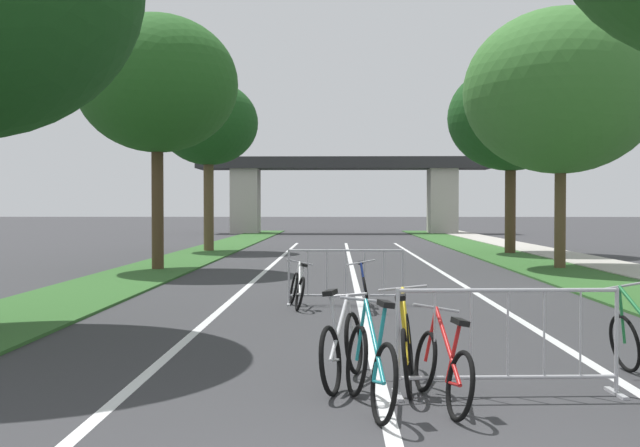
{
  "coord_description": "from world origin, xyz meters",
  "views": [
    {
      "loc": [
        -0.44,
        -3.87,
        1.83
      ],
      "look_at": [
        -0.91,
        16.12,
        1.41
      ],
      "focal_mm": 41.94,
      "sensor_mm": 36.0,
      "label": 1
    }
  ],
  "objects_px": {
    "tree_right_pine_far": "(561,92)",
    "bicycle_red_0": "(442,368)",
    "tree_left_oak_near": "(157,84)",
    "bicycle_yellow_3": "(407,349)",
    "crowd_barrier_second": "(346,277)",
    "bicycle_silver_5": "(342,348)",
    "bicycle_white_4": "(297,289)",
    "tree_right_oak_mid": "(511,118)",
    "bicycle_blue_2": "(365,289)",
    "tree_left_maple_mid": "(208,124)",
    "bicycle_teal_6": "(370,367)",
    "crowd_barrier_nearest": "(508,343)"
  },
  "relations": [
    {
      "from": "bicycle_yellow_3",
      "to": "bicycle_white_4",
      "type": "distance_m",
      "value": 6.18
    },
    {
      "from": "tree_left_oak_near",
      "to": "crowd_barrier_second",
      "type": "bearing_deg",
      "value": -54.67
    },
    {
      "from": "bicycle_red_0",
      "to": "bicycle_yellow_3",
      "type": "bearing_deg",
      "value": 98.82
    },
    {
      "from": "bicycle_white_4",
      "to": "tree_right_oak_mid",
      "type": "bearing_deg",
      "value": 54.87
    },
    {
      "from": "bicycle_blue_2",
      "to": "bicycle_yellow_3",
      "type": "xyz_separation_m",
      "value": [
        0.21,
        -5.88,
        0.03
      ]
    },
    {
      "from": "bicycle_red_0",
      "to": "crowd_barrier_second",
      "type": "bearing_deg",
      "value": 86.68
    },
    {
      "from": "bicycle_blue_2",
      "to": "bicycle_silver_5",
      "type": "distance_m",
      "value": 5.83
    },
    {
      "from": "tree_right_oak_mid",
      "to": "bicycle_teal_6",
      "type": "xyz_separation_m",
      "value": [
        -6.57,
        -23.06,
        -5.01
      ]
    },
    {
      "from": "tree_left_oak_near",
      "to": "bicycle_red_0",
      "type": "distance_m",
      "value": 16.88
    },
    {
      "from": "tree_right_oak_mid",
      "to": "bicycle_blue_2",
      "type": "distance_m",
      "value": 18.18
    },
    {
      "from": "bicycle_red_0",
      "to": "bicycle_yellow_3",
      "type": "xyz_separation_m",
      "value": [
        -0.25,
        0.75,
        0.04
      ]
    },
    {
      "from": "bicycle_blue_2",
      "to": "tree_right_oak_mid",
      "type": "bearing_deg",
      "value": -110.81
    },
    {
      "from": "bicycle_red_0",
      "to": "tree_left_oak_near",
      "type": "bearing_deg",
      "value": 103.03
    },
    {
      "from": "bicycle_silver_5",
      "to": "tree_right_oak_mid",
      "type": "bearing_deg",
      "value": 87.15
    },
    {
      "from": "tree_left_oak_near",
      "to": "bicycle_yellow_3",
      "type": "relative_size",
      "value": 4.21
    },
    {
      "from": "crowd_barrier_nearest",
      "to": "bicycle_white_4",
      "type": "bearing_deg",
      "value": 110.57
    },
    {
      "from": "tree_right_oak_mid",
      "to": "bicycle_yellow_3",
      "type": "xyz_separation_m",
      "value": [
        -6.15,
        -22.15,
        -5.01
      ]
    },
    {
      "from": "tree_left_oak_near",
      "to": "bicycle_white_4",
      "type": "height_order",
      "value": "tree_left_oak_near"
    },
    {
      "from": "crowd_barrier_second",
      "to": "bicycle_red_0",
      "type": "height_order",
      "value": "crowd_barrier_second"
    },
    {
      "from": "tree_left_oak_near",
      "to": "crowd_barrier_second",
      "type": "relative_size",
      "value": 3.36
    },
    {
      "from": "tree_right_pine_far",
      "to": "bicycle_red_0",
      "type": "relative_size",
      "value": 4.7
    },
    {
      "from": "crowd_barrier_nearest",
      "to": "bicycle_yellow_3",
      "type": "height_order",
      "value": "crowd_barrier_nearest"
    },
    {
      "from": "bicycle_red_0",
      "to": "bicycle_blue_2",
      "type": "bearing_deg",
      "value": 84.25
    },
    {
      "from": "tree_left_maple_mid",
      "to": "crowd_barrier_nearest",
      "type": "height_order",
      "value": "tree_left_maple_mid"
    },
    {
      "from": "bicycle_silver_5",
      "to": "bicycle_teal_6",
      "type": "xyz_separation_m",
      "value": [
        0.24,
        -0.97,
        0.01
      ]
    },
    {
      "from": "bicycle_yellow_3",
      "to": "crowd_barrier_second",
      "type": "bearing_deg",
      "value": 101.56
    },
    {
      "from": "crowd_barrier_second",
      "to": "bicycle_white_4",
      "type": "xyz_separation_m",
      "value": [
        -0.9,
        -0.41,
        -0.17
      ]
    },
    {
      "from": "tree_left_maple_mid",
      "to": "bicycle_blue_2",
      "type": "distance_m",
      "value": 19.22
    },
    {
      "from": "crowd_barrier_second",
      "to": "bicycle_silver_5",
      "type": "height_order",
      "value": "crowd_barrier_second"
    },
    {
      "from": "bicycle_red_0",
      "to": "bicycle_blue_2",
      "type": "xyz_separation_m",
      "value": [
        -0.47,
        6.63,
        0.01
      ]
    },
    {
      "from": "tree_left_maple_mid",
      "to": "tree_right_pine_far",
      "type": "relative_size",
      "value": 0.92
    },
    {
      "from": "tree_right_pine_far",
      "to": "crowd_barrier_nearest",
      "type": "xyz_separation_m",
      "value": [
        -4.99,
        -15.16,
        -4.77
      ]
    },
    {
      "from": "tree_left_oak_near",
      "to": "tree_left_maple_mid",
      "type": "relative_size",
      "value": 1.04
    },
    {
      "from": "tree_right_pine_far",
      "to": "crowd_barrier_second",
      "type": "distance_m",
      "value": 11.61
    },
    {
      "from": "crowd_barrier_nearest",
      "to": "bicycle_white_4",
      "type": "relative_size",
      "value": 1.42
    },
    {
      "from": "tree_right_oak_mid",
      "to": "bicycle_red_0",
      "type": "xyz_separation_m",
      "value": [
        -5.89,
        -22.9,
        -5.05
      ]
    },
    {
      "from": "tree_left_maple_mid",
      "to": "tree_right_oak_mid",
      "type": "height_order",
      "value": "tree_right_oak_mid"
    },
    {
      "from": "crowd_barrier_nearest",
      "to": "bicycle_teal_6",
      "type": "relative_size",
      "value": 1.34
    },
    {
      "from": "bicycle_blue_2",
      "to": "tree_left_maple_mid",
      "type": "bearing_deg",
      "value": -70.93
    },
    {
      "from": "bicycle_yellow_3",
      "to": "bicycle_silver_5",
      "type": "bearing_deg",
      "value": -178.65
    },
    {
      "from": "tree_left_maple_mid",
      "to": "crowd_barrier_nearest",
      "type": "relative_size",
      "value": 3.21
    },
    {
      "from": "tree_right_pine_far",
      "to": "bicycle_white_4",
      "type": "height_order",
      "value": "tree_right_pine_far"
    },
    {
      "from": "bicycle_white_4",
      "to": "bicycle_teal_6",
      "type": "height_order",
      "value": "bicycle_teal_6"
    },
    {
      "from": "bicycle_yellow_3",
      "to": "bicycle_red_0",
      "type": "bearing_deg",
      "value": -64.81
    },
    {
      "from": "tree_right_oak_mid",
      "to": "bicycle_teal_6",
      "type": "bearing_deg",
      "value": -105.9
    },
    {
      "from": "tree_left_oak_near",
      "to": "tree_right_pine_far",
      "type": "distance_m",
      "value": 11.94
    },
    {
      "from": "tree_left_oak_near",
      "to": "crowd_barrier_nearest",
      "type": "distance_m",
      "value": 16.77
    },
    {
      "from": "tree_right_pine_far",
      "to": "bicycle_red_0",
      "type": "xyz_separation_m",
      "value": [
        -5.68,
        -15.53,
        -4.94
      ]
    },
    {
      "from": "tree_right_pine_far",
      "to": "bicycle_blue_2",
      "type": "distance_m",
      "value": 11.89
    },
    {
      "from": "bicycle_silver_5",
      "to": "crowd_barrier_second",
      "type": "bearing_deg",
      "value": 103.34
    }
  ]
}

